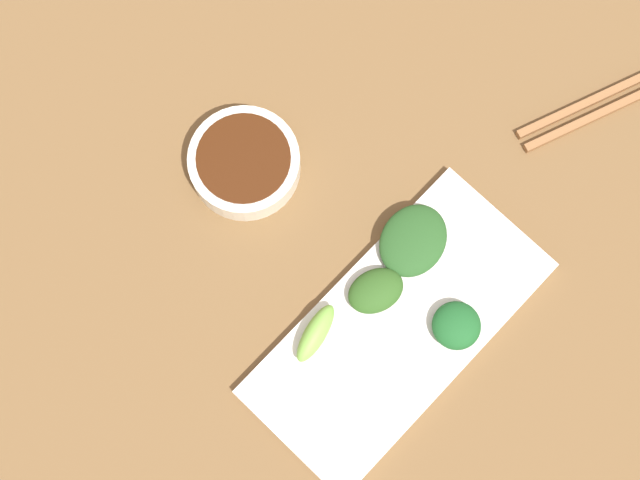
{
  "coord_description": "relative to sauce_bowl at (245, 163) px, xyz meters",
  "views": [
    {
      "loc": [
        0.12,
        -0.12,
        0.93
      ],
      "look_at": [
        -0.02,
        0.03,
        0.05
      ],
      "focal_mm": 53.22,
      "sensor_mm": 36.0,
      "label": 1
    }
  ],
  "objects": [
    {
      "name": "sauce_bowl",
      "position": [
        0.0,
        0.0,
        0.0
      ],
      "size": [
        0.11,
        0.11,
        0.03
      ],
      "color": "silver",
      "rests_on": "tabletop"
    },
    {
      "name": "chopsticks",
      "position": [
        0.22,
        0.32,
        -0.01
      ],
      "size": [
        0.1,
        0.22,
        0.01
      ],
      "rotation": [
        0.0,
        0.0,
        -0.36
      ],
      "color": "brown",
      "rests_on": "tabletop"
    },
    {
      "name": "tabletop",
      "position": [
        0.13,
        -0.04,
        -0.03
      ],
      "size": [
        2.1,
        2.1,
        0.02
      ],
      "primitive_type": "cube",
      "color": "brown",
      "rests_on": "ground"
    },
    {
      "name": "broccoli_leafy_1",
      "position": [
        0.26,
        0.02,
        0.01
      ],
      "size": [
        0.06,
        0.06,
        0.02
      ],
      "primitive_type": "ellipsoid",
      "rotation": [
        0.0,
        0.0,
        -0.35
      ],
      "color": "#1A5424",
      "rests_on": "serving_plate"
    },
    {
      "name": "broccoli_leafy_3",
      "position": [
        0.18,
        -0.01,
        0.0
      ],
      "size": [
        0.06,
        0.07,
        0.02
      ],
      "primitive_type": "ellipsoid",
      "rotation": [
        0.0,
        0.0,
        -0.33
      ],
      "color": "#2A511C",
      "rests_on": "serving_plate"
    },
    {
      "name": "broccoli_leafy_2",
      "position": [
        0.17,
        0.06,
        0.0
      ],
      "size": [
        0.08,
        0.09,
        0.02
      ],
      "primitive_type": "ellipsoid",
      "rotation": [
        0.0,
        0.0,
        0.22
      ],
      "color": "#234D1F",
      "rests_on": "serving_plate"
    },
    {
      "name": "serving_plate",
      "position": [
        0.22,
        -0.01,
        -0.01
      ],
      "size": [
        0.14,
        0.31,
        0.01
      ],
      "primitive_type": "cube",
      "color": "silver",
      "rests_on": "tabletop"
    },
    {
      "name": "broccoli_stalk_0",
      "position": [
        0.17,
        -0.07,
        0.01
      ],
      "size": [
        0.03,
        0.06,
        0.02
      ],
      "primitive_type": "ellipsoid",
      "rotation": [
        0.0,
        0.0,
        0.24
      ],
      "color": "#74B144",
      "rests_on": "serving_plate"
    }
  ]
}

